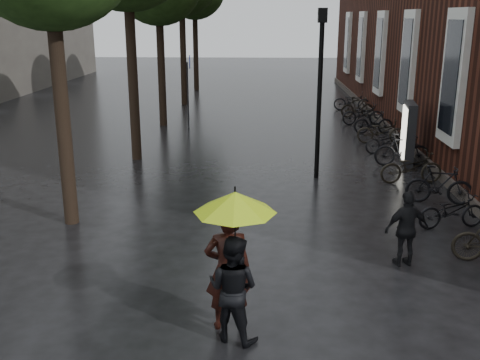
# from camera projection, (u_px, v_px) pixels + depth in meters

# --- Properties ---
(person_burgundy) EXTENTS (0.78, 0.60, 1.92)m
(person_burgundy) POSITION_uv_depth(u_px,v_px,m) (228.00, 269.00, 8.38)
(person_burgundy) COLOR black
(person_burgundy) RESTS_ON ground
(person_black) EXTENTS (0.97, 0.88, 1.62)m
(person_black) POSITION_uv_depth(u_px,v_px,m) (233.00, 289.00, 8.10)
(person_black) COLOR black
(person_black) RESTS_ON ground
(lime_umbrella) EXTENTS (1.18, 1.18, 1.74)m
(lime_umbrella) POSITION_uv_depth(u_px,v_px,m) (235.00, 202.00, 7.82)
(lime_umbrella) COLOR black
(lime_umbrella) RESTS_ON ground
(pedestrian_walking) EXTENTS (0.92, 0.54, 1.47)m
(pedestrian_walking) POSITION_uv_depth(u_px,v_px,m) (407.00, 229.00, 10.57)
(pedestrian_walking) COLOR black
(pedestrian_walking) RESTS_ON ground
(parked_bicycles) EXTENTS (2.09, 18.94, 1.05)m
(parked_bicycles) POSITION_uv_depth(u_px,v_px,m) (387.00, 137.00, 19.75)
(parked_bicycles) COLOR black
(parked_bicycles) RESTS_ON ground
(ad_lightbox) EXTENTS (0.30, 1.33, 2.00)m
(ad_lightbox) POSITION_uv_depth(u_px,v_px,m) (408.00, 134.00, 17.66)
(ad_lightbox) COLOR black
(ad_lightbox) RESTS_ON ground
(lamp_post) EXTENTS (0.25, 0.25, 4.80)m
(lamp_post) POSITION_uv_depth(u_px,v_px,m) (320.00, 78.00, 15.73)
(lamp_post) COLOR black
(lamp_post) RESTS_ON ground
(cycle_sign) EXTENTS (0.16, 0.55, 3.02)m
(cycle_sign) POSITION_uv_depth(u_px,v_px,m) (189.00, 80.00, 23.39)
(cycle_sign) COLOR #262628
(cycle_sign) RESTS_ON ground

